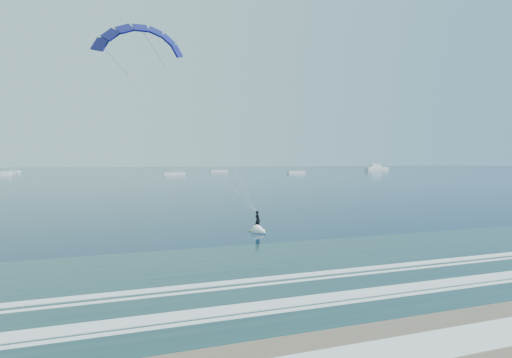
{
  "coord_description": "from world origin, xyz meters",
  "views": [
    {
      "loc": [
        -10.2,
        -12.2,
        6.2
      ],
      "look_at": [
        3.34,
        22.51,
        4.7
      ],
      "focal_mm": 32.0,
      "sensor_mm": 36.0,
      "label": 1
    }
  ],
  "objects": [
    {
      "name": "sailboat_3",
      "position": [
        27.37,
        179.8,
        0.69
      ],
      "size": [
        8.82,
        2.4,
        12.22
      ],
      "color": "white",
      "rests_on": "ground"
    },
    {
      "name": "sailboat_5",
      "position": [
        86.24,
        182.55,
        0.68
      ],
      "size": [
        8.5,
        2.4,
        11.55
      ],
      "color": "white",
      "rests_on": "ground"
    },
    {
      "name": "sailboat_4",
      "position": [
        59.45,
        221.09,
        0.69
      ],
      "size": [
        9.32,
        2.4,
        12.64
      ],
      "color": "white",
      "rests_on": "ground"
    },
    {
      "name": "ground",
      "position": [
        0.0,
        0.0,
        0.0
      ],
      "size": [
        900.0,
        900.0,
        0.0
      ],
      "primitive_type": "plane",
      "color": "#07243E",
      "rests_on": "ground"
    },
    {
      "name": "sailboat_2",
      "position": [
        -41.17,
        238.68,
        0.68
      ],
      "size": [
        8.14,
        2.4,
        11.05
      ],
      "color": "white",
      "rests_on": "ground"
    },
    {
      "name": "motor_yacht",
      "position": [
        162.87,
        225.02,
        1.63
      ],
      "size": [
        14.95,
        3.99,
        6.18
      ],
      "color": "white",
      "rests_on": "ground"
    },
    {
      "name": "kitesurfer_rig",
      "position": [
        -0.96,
        23.03,
        8.79
      ],
      "size": [
        15.59,
        5.77,
        17.08
      ],
      "color": "#94EE1C",
      "rests_on": "ground"
    }
  ]
}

